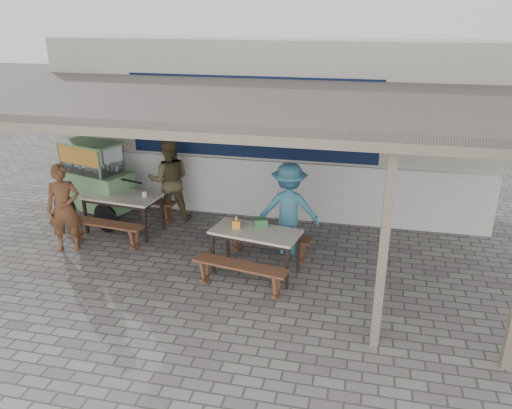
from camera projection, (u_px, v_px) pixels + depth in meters
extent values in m
plane|color=slate|center=(219.00, 287.00, 7.74)|extent=(60.00, 60.00, 0.00)
cube|color=#B5B4A3|center=(267.00, 127.00, 10.37)|extent=(9.00, 1.20, 3.50)
cube|color=white|center=(260.00, 189.00, 10.22)|extent=(9.00, 0.10, 1.20)
cube|color=#0D1B41|center=(251.00, 118.00, 9.75)|extent=(5.00, 0.03, 1.60)
cube|color=#504844|center=(233.00, 99.00, 7.65)|extent=(9.00, 4.20, 0.12)
cube|color=gray|center=(187.00, 136.00, 5.82)|extent=(9.00, 0.12, 0.12)
cube|color=gray|center=(383.00, 250.00, 5.95)|extent=(0.11, 0.11, 2.70)
cube|color=beige|center=(122.00, 196.00, 9.43)|extent=(1.48, 0.88, 0.04)
cube|color=black|center=(122.00, 199.00, 9.46)|extent=(1.37, 0.77, 0.06)
cube|color=black|center=(86.00, 216.00, 9.49)|extent=(0.05, 0.05, 0.71)
cube|color=black|center=(145.00, 225.00, 9.10)|extent=(0.05, 0.05, 0.71)
cube|color=black|center=(105.00, 205.00, 10.04)|extent=(0.05, 0.05, 0.71)
cube|color=black|center=(162.00, 213.00, 9.65)|extent=(0.05, 0.05, 0.71)
cube|color=brown|center=(104.00, 223.00, 8.99)|extent=(1.53, 0.44, 0.04)
cube|color=brown|center=(78.00, 230.00, 9.25)|extent=(0.08, 0.28, 0.41)
cube|color=brown|center=(135.00, 239.00, 8.89)|extent=(0.08, 0.28, 0.41)
cube|color=brown|center=(141.00, 200.00, 10.10)|extent=(1.53, 0.44, 0.04)
cube|color=brown|center=(116.00, 207.00, 10.36)|extent=(0.08, 0.28, 0.41)
cube|color=brown|center=(168.00, 214.00, 10.00)|extent=(0.08, 0.28, 0.41)
cube|color=beige|center=(256.00, 232.00, 7.92)|extent=(1.49, 0.90, 0.04)
cube|color=black|center=(256.00, 235.00, 7.94)|extent=(1.37, 0.78, 0.06)
cube|color=black|center=(213.00, 253.00, 8.06)|extent=(0.05, 0.05, 0.71)
cube|color=black|center=(287.00, 268.00, 7.59)|extent=(0.05, 0.05, 0.71)
cube|color=black|center=(227.00, 240.00, 8.52)|extent=(0.05, 0.05, 0.71)
cube|color=black|center=(298.00, 253.00, 8.06)|extent=(0.05, 0.05, 0.71)
cube|color=brown|center=(240.00, 265.00, 7.51)|extent=(1.52, 0.54, 0.04)
cube|color=brown|center=(205.00, 271.00, 7.81)|extent=(0.10, 0.28, 0.41)
cube|color=brown|center=(277.00, 286.00, 7.37)|extent=(0.10, 0.28, 0.41)
cube|color=brown|center=(269.00, 234.00, 8.55)|extent=(1.52, 0.54, 0.04)
cube|color=brown|center=(238.00, 240.00, 8.85)|extent=(0.10, 0.28, 0.41)
cube|color=brown|center=(302.00, 252.00, 8.42)|extent=(0.10, 0.28, 0.41)
cube|color=#78A36D|center=(98.00, 188.00, 10.02)|extent=(1.54, 1.09, 0.72)
cube|color=#78A36D|center=(100.00, 206.00, 10.16)|extent=(1.48, 1.04, 0.05)
cylinder|color=black|center=(65.00, 207.00, 10.11)|extent=(0.57, 0.22, 0.58)
cylinder|color=black|center=(106.00, 218.00, 9.58)|extent=(0.57, 0.22, 0.58)
cube|color=silver|center=(92.00, 157.00, 9.81)|extent=(1.27, 0.92, 0.57)
cube|color=#78A36D|center=(90.00, 143.00, 9.71)|extent=(1.32, 0.97, 0.04)
cube|color=#CB542F|center=(78.00, 156.00, 9.51)|extent=(1.00, 0.32, 0.33)
cylinder|color=black|center=(127.00, 180.00, 9.53)|extent=(0.70, 0.25, 0.04)
imported|color=brown|center=(64.00, 208.00, 8.71)|extent=(0.68, 0.57, 1.59)
imported|color=brown|center=(169.00, 180.00, 9.95)|extent=(1.00, 0.89, 1.70)
imported|color=teal|center=(289.00, 209.00, 8.61)|extent=(1.12, 0.72, 1.64)
cube|color=orange|center=(236.00, 224.00, 8.01)|extent=(0.15, 0.15, 0.13)
cube|color=#32713C|center=(261.00, 223.00, 8.03)|extent=(0.24, 0.20, 0.14)
cylinder|color=silver|center=(145.00, 194.00, 9.36)|extent=(0.09, 0.09, 0.10)
imported|color=silver|center=(107.00, 192.00, 9.53)|extent=(0.21, 0.21, 0.05)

